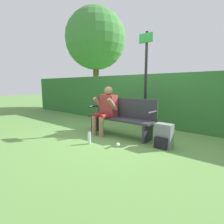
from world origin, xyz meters
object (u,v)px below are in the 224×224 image
(person_seated, at_px, (106,108))
(backpack, at_px, (163,136))
(park_bench, at_px, (121,116))
(water_bottle, at_px, (89,138))
(tree, at_px, (96,40))
(signpost, at_px, (146,77))

(person_seated, distance_m, backpack, 1.60)
(park_bench, bearing_deg, person_seated, -163.23)
(person_seated, xyz_separation_m, water_bottle, (0.29, -0.85, -0.52))
(backpack, xyz_separation_m, tree, (-5.32, 3.53, 3.31))
(backpack, distance_m, signpost, 1.76)
(backpack, height_order, water_bottle, backpack)
(person_seated, distance_m, water_bottle, 1.04)
(tree, bearing_deg, person_seated, -42.53)
(backpack, xyz_separation_m, water_bottle, (-1.25, -0.79, -0.09))
(water_bottle, distance_m, tree, 6.84)
(water_bottle, height_order, tree, tree)
(park_bench, distance_m, tree, 6.16)
(backpack, xyz_separation_m, signpost, (-0.92, 0.90, 1.20))
(person_seated, distance_m, signpost, 1.30)
(park_bench, distance_m, signpost, 1.23)
(park_bench, xyz_separation_m, signpost, (0.23, 0.72, 0.96))
(park_bench, relative_size, backpack, 3.75)
(person_seated, distance_m, tree, 5.88)
(water_bottle, height_order, signpost, signpost)
(backpack, distance_m, water_bottle, 1.49)
(person_seated, bearing_deg, signpost, 53.71)
(park_bench, relative_size, person_seated, 1.50)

